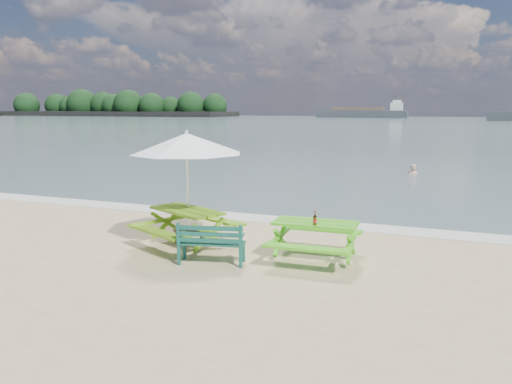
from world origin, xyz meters
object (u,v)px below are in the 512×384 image
at_px(swimmer, 412,182).
at_px(patio_umbrella, 187,144).
at_px(beer_bottle, 315,220).
at_px(picnic_table_left, 187,229).
at_px(picnic_table_right, 315,242).
at_px(side_table, 189,236).
at_px(park_bench, 212,251).

bearing_deg(swimmer, patio_umbrella, -104.46).
bearing_deg(beer_bottle, picnic_table_left, 175.89).
relative_size(picnic_table_right, side_table, 2.91).
bearing_deg(swimmer, beer_bottle, -92.69).
bearing_deg(picnic_table_left, patio_umbrella, 111.52).
relative_size(patio_umbrella, beer_bottle, 11.72).
bearing_deg(swimmer, side_table, -104.46).
xyz_separation_m(picnic_table_left, picnic_table_right, (2.76, 0.06, -0.02)).
distance_m(picnic_table_right, swimmer, 14.10).
xyz_separation_m(park_bench, patio_umbrella, (-1.10, 1.09, 1.92)).
height_order(picnic_table_left, patio_umbrella, patio_umbrella).
xyz_separation_m(picnic_table_left, swimmer, (3.49, 14.12, -0.76)).
xyz_separation_m(park_bench, beer_bottle, (1.81, 0.65, 0.61)).
bearing_deg(picnic_table_right, swimmer, 87.03).
height_order(picnic_table_left, side_table, picnic_table_left).
bearing_deg(picnic_table_right, park_bench, -152.54).
relative_size(picnic_table_left, beer_bottle, 9.00).
relative_size(picnic_table_right, park_bench, 1.39).
height_order(side_table, swimmer, swimmer).
bearing_deg(beer_bottle, side_table, 171.51).
distance_m(park_bench, beer_bottle, 2.02).
bearing_deg(side_table, beer_bottle, -8.49).
height_order(picnic_table_right, park_bench, park_bench).
bearing_deg(picnic_table_right, beer_bottle, -77.44).
relative_size(picnic_table_right, beer_bottle, 6.83).
height_order(park_bench, side_table, park_bench).
height_order(picnic_table_left, swimmer, picnic_table_left).
height_order(patio_umbrella, beer_bottle, patio_umbrella).
bearing_deg(park_bench, beer_bottle, 19.84).
distance_m(picnic_table_right, park_bench, 1.98).
xyz_separation_m(picnic_table_left, park_bench, (1.00, -0.86, -0.15)).
bearing_deg(picnic_table_left, park_bench, -40.46).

